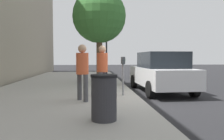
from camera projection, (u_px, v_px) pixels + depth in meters
ground_plane at (138, 99)px, 8.08m from camera, size 80.00×80.00×0.00m
sidewalk_slab at (54, 99)px, 7.82m from camera, size 28.00×6.00×0.15m
parking_meter at (123, 68)px, 8.01m from camera, size 0.36×0.12×1.41m
pedestrian_at_meter at (102, 66)px, 7.98m from camera, size 0.52×0.40×1.82m
pedestrian_bystander at (82, 68)px, 6.99m from camera, size 0.48×0.39×1.80m
parked_sedan_near at (161, 72)px, 9.75m from camera, size 4.46×2.08×1.77m
street_tree at (99, 17)px, 11.86m from camera, size 2.88×2.88×5.06m
traffic_signal at (108, 44)px, 16.36m from camera, size 0.24×0.44×3.60m
trash_bin at (104, 97)px, 4.83m from camera, size 0.59×0.59×1.01m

